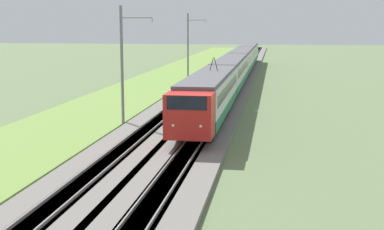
# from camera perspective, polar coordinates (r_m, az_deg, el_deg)

# --- Properties ---
(ballast_main) EXTENTS (240.00, 4.40, 0.30)m
(ballast_main) POSITION_cam_1_polar(r_m,az_deg,el_deg) (55.04, -0.61, 1.76)
(ballast_main) COLOR slate
(ballast_main) RESTS_ON ground
(ballast_adjacent) EXTENTS (240.00, 4.40, 0.30)m
(ballast_adjacent) POSITION_cam_1_polar(r_m,az_deg,el_deg) (54.53, 3.51, 1.67)
(ballast_adjacent) COLOR slate
(ballast_adjacent) RESTS_ON ground
(track_main) EXTENTS (240.00, 1.57, 0.45)m
(track_main) POSITION_cam_1_polar(r_m,az_deg,el_deg) (55.04, -0.61, 1.77)
(track_main) COLOR #4C4238
(track_main) RESTS_ON ground
(track_adjacent) EXTENTS (240.00, 1.57, 0.45)m
(track_adjacent) POSITION_cam_1_polar(r_m,az_deg,el_deg) (54.53, 3.51, 1.68)
(track_adjacent) COLOR #4C4238
(track_adjacent) RESTS_ON ground
(grass_verge) EXTENTS (240.00, 8.60, 0.12)m
(grass_verge) POSITION_cam_1_polar(r_m,az_deg,el_deg) (56.60, -7.56, 1.81)
(grass_verge) COLOR olive
(grass_verge) RESTS_ON ground
(passenger_train) EXTENTS (81.16, 2.99, 5.02)m
(passenger_train) POSITION_cam_1_polar(r_m,az_deg,el_deg) (71.28, 4.83, 5.32)
(passenger_train) COLOR red
(passenger_train) RESTS_ON ground
(catenary_mast_mid) EXTENTS (0.22, 2.56, 9.11)m
(catenary_mast_mid) POSITION_cam_1_polar(r_m,az_deg,el_deg) (41.05, -7.41, 5.35)
(catenary_mast_mid) COLOR slate
(catenary_mast_mid) RESTS_ON ground
(catenary_mast_far) EXTENTS (0.22, 2.56, 9.14)m
(catenary_mast_far) POSITION_cam_1_polar(r_m,az_deg,el_deg) (71.40, -0.39, 7.27)
(catenary_mast_far) COLOR slate
(catenary_mast_far) RESTS_ON ground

